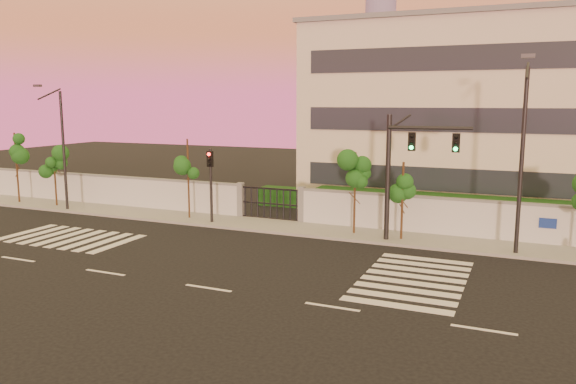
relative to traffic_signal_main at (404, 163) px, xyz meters
The scene contains 15 objects.
ground 11.84m from the traffic_signal_main, 118.78° to the right, with size 120.00×120.00×0.00m, color black.
sidewalk 6.72m from the traffic_signal_main, behind, with size 60.00×3.00×0.15m, color gray.
perimeter_wall 6.45m from the traffic_signal_main, 156.73° to the left, with size 60.00×0.36×2.20m.
hedge_row 7.28m from the traffic_signal_main, 129.96° to the left, with size 41.00×4.25×1.80m.
institutional_building 12.95m from the traffic_signal_main, 73.41° to the left, with size 24.40×12.40×12.25m.
road_markings 10.02m from the traffic_signal_main, 139.20° to the right, with size 57.00×7.62×0.02m.
street_tree_a 26.77m from the traffic_signal_main, behind, with size 1.48×1.18×4.95m.
street_tree_b 23.42m from the traffic_signal_main, behind, with size 1.46×1.16×3.94m.
street_tree_c 12.96m from the traffic_signal_main, behind, with size 1.36×1.08×4.88m.
street_tree_d 2.88m from the traffic_signal_main, 165.69° to the left, with size 1.39×1.11×4.45m.
street_tree_e 1.14m from the traffic_signal_main, 104.55° to the left, with size 1.46×1.16×4.08m.
traffic_signal_main is the anchor object (origin of this frame).
traffic_signal_secondary 11.16m from the traffic_signal_main, behind, with size 0.34×0.34×4.41m.
streetlight_west 21.78m from the traffic_signal_main, behind, with size 0.48×1.94×8.06m.
streetlight_east 5.38m from the traffic_signal_main, ahead, with size 0.54×2.16×8.98m.
Camera 1 is at (10.97, -17.69, 7.08)m, focal length 35.00 mm.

